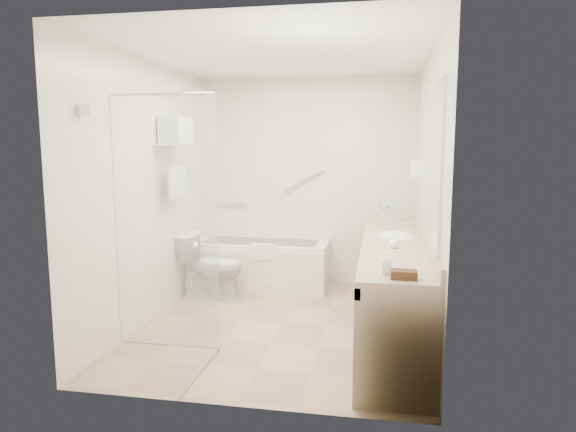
% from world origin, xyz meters
% --- Properties ---
extents(floor, '(3.20, 3.20, 0.00)m').
position_xyz_m(floor, '(0.00, 0.00, 0.00)').
color(floor, '#9F8962').
rests_on(floor, ground).
extents(ceiling, '(2.60, 3.20, 0.10)m').
position_xyz_m(ceiling, '(0.00, 0.00, 2.50)').
color(ceiling, white).
rests_on(ceiling, wall_back).
extents(wall_back, '(2.60, 0.10, 2.50)m').
position_xyz_m(wall_back, '(0.00, 1.60, 1.25)').
color(wall_back, beige).
rests_on(wall_back, ground).
extents(wall_front, '(2.60, 0.10, 2.50)m').
position_xyz_m(wall_front, '(0.00, -1.60, 1.25)').
color(wall_front, beige).
rests_on(wall_front, ground).
extents(wall_left, '(0.10, 3.20, 2.50)m').
position_xyz_m(wall_left, '(-1.30, 0.00, 1.25)').
color(wall_left, beige).
rests_on(wall_left, ground).
extents(wall_right, '(0.10, 3.20, 2.50)m').
position_xyz_m(wall_right, '(1.30, 0.00, 1.25)').
color(wall_right, beige).
rests_on(wall_right, ground).
extents(bathtub, '(1.60, 0.73, 0.59)m').
position_xyz_m(bathtub, '(-0.50, 1.24, 0.28)').
color(bathtub, silver).
rests_on(bathtub, floor).
extents(grab_bar_short, '(0.40, 0.03, 0.03)m').
position_xyz_m(grab_bar_short, '(-0.95, 1.56, 0.95)').
color(grab_bar_short, silver).
rests_on(grab_bar_short, wall_back).
extents(grab_bar_long, '(0.53, 0.03, 0.33)m').
position_xyz_m(grab_bar_long, '(-0.05, 1.56, 1.25)').
color(grab_bar_long, silver).
rests_on(grab_bar_long, wall_back).
extents(shower_enclosure, '(0.96, 0.91, 2.11)m').
position_xyz_m(shower_enclosure, '(-0.63, -0.93, 1.07)').
color(shower_enclosure, silver).
rests_on(shower_enclosure, floor).
extents(towel_shelf, '(0.24, 0.55, 0.81)m').
position_xyz_m(towel_shelf, '(-1.17, 0.35, 1.75)').
color(towel_shelf, silver).
rests_on(towel_shelf, wall_left).
extents(vanity_counter, '(0.55, 2.70, 0.95)m').
position_xyz_m(vanity_counter, '(1.02, -0.15, 0.64)').
color(vanity_counter, tan).
rests_on(vanity_counter, floor).
extents(sink, '(0.40, 0.52, 0.14)m').
position_xyz_m(sink, '(1.05, 0.25, 0.82)').
color(sink, silver).
rests_on(sink, vanity_counter).
extents(faucet, '(0.03, 0.03, 0.14)m').
position_xyz_m(faucet, '(1.20, 0.25, 0.93)').
color(faucet, silver).
rests_on(faucet, vanity_counter).
extents(mirror, '(0.02, 2.00, 1.20)m').
position_xyz_m(mirror, '(1.29, -0.15, 1.55)').
color(mirror, '#A6AAB2').
rests_on(mirror, wall_right).
extents(hairdryer_unit, '(0.08, 0.10, 0.18)m').
position_xyz_m(hairdryer_unit, '(1.25, 1.05, 1.45)').
color(hairdryer_unit, white).
rests_on(hairdryer_unit, wall_right).
extents(toilet, '(0.77, 0.47, 0.72)m').
position_xyz_m(toilet, '(-0.95, 0.70, 0.36)').
color(toilet, silver).
rests_on(toilet, floor).
extents(amenity_basket, '(0.17, 0.11, 0.06)m').
position_xyz_m(amenity_basket, '(1.06, -1.36, 0.88)').
color(amenity_basket, '#422717').
rests_on(amenity_basket, vanity_counter).
extents(soap_bottle_a, '(0.11, 0.16, 0.07)m').
position_xyz_m(soap_bottle_a, '(0.94, -1.25, 0.88)').
color(soap_bottle_a, white).
rests_on(soap_bottle_a, vanity_counter).
extents(soap_bottle_b, '(0.11, 0.13, 0.08)m').
position_xyz_m(soap_bottle_b, '(1.02, -0.38, 0.89)').
color(soap_bottle_b, white).
rests_on(soap_bottle_b, vanity_counter).
extents(water_bottle_left, '(0.07, 0.07, 0.22)m').
position_xyz_m(water_bottle_left, '(0.93, 0.55, 0.95)').
color(water_bottle_left, silver).
rests_on(water_bottle_left, vanity_counter).
extents(water_bottle_mid, '(0.06, 0.06, 0.19)m').
position_xyz_m(water_bottle_mid, '(0.89, 1.04, 0.94)').
color(water_bottle_mid, silver).
rests_on(water_bottle_mid, vanity_counter).
extents(water_bottle_right, '(0.06, 0.06, 0.21)m').
position_xyz_m(water_bottle_right, '(0.97, 0.85, 0.94)').
color(water_bottle_right, silver).
rests_on(water_bottle_right, vanity_counter).
extents(drinking_glass_near, '(0.09, 0.09, 0.09)m').
position_xyz_m(drinking_glass_near, '(0.90, 1.10, 0.90)').
color(drinking_glass_near, silver).
rests_on(drinking_glass_near, vanity_counter).
extents(drinking_glass_far, '(0.07, 0.07, 0.09)m').
position_xyz_m(drinking_glass_far, '(1.03, 0.97, 0.90)').
color(drinking_glass_far, silver).
rests_on(drinking_glass_far, vanity_counter).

